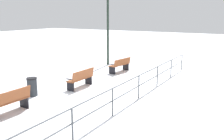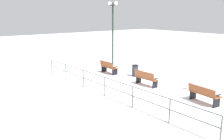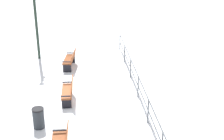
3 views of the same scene
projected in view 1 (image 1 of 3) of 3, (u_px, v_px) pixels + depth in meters
name	position (u px, v px, depth m)	size (l,w,h in m)	color
ground_plane	(80.00, 87.00, 12.27)	(80.00, 80.00, 0.00)	white
bench_nearest	(120.00, 65.00, 15.39)	(0.76, 1.67, 0.88)	brown
bench_second	(81.00, 78.00, 12.11)	(0.52, 1.61, 0.91)	brown
bench_third	(10.00, 101.00, 8.90)	(0.59, 1.52, 0.92)	brown
lamppost_near	(108.00, 19.00, 17.07)	(0.28, 1.08, 4.95)	#1E2D23
waterfront_railing	(139.00, 83.00, 10.52)	(0.05, 13.10, 1.02)	#4C5156
trash_bin	(32.00, 87.00, 10.93)	(0.45, 0.45, 0.81)	#2D3338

